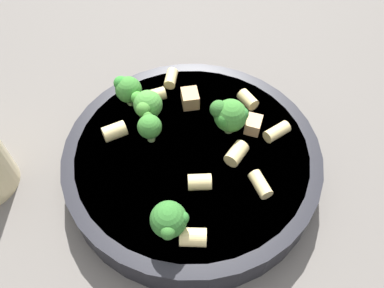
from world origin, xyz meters
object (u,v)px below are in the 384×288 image
object	(u,v)px
broccoli_floret_3	(169,220)
pasta_bowl	(192,159)
rigatoni_1	(153,96)
rigatoni_5	(260,184)
broccoli_floret_4	(229,115)
rigatoni_2	(171,78)
rigatoni_3	(193,237)
chicken_chunk_0	(190,98)
broccoli_floret_1	(147,105)
chicken_chunk_1	(253,125)
rigatoni_8	(236,153)
rigatoni_4	(277,132)
rigatoni_0	(200,182)
rigatoni_7	(248,100)
broccoli_floret_0	(149,126)
broccoli_floret_2	(128,89)
rigatoni_6	(115,131)

from	to	relation	value
broccoli_floret_3	pasta_bowl	bearing A→B (deg)	-29.18
rigatoni_1	rigatoni_5	bearing A→B (deg)	-154.41
broccoli_floret_4	rigatoni_2	distance (m)	0.11
rigatoni_3	chicken_chunk_0	size ratio (longest dim) A/B	1.04
broccoli_floret_1	chicken_chunk_1	distance (m)	0.12
rigatoni_2	rigatoni_3	size ratio (longest dim) A/B	1.06
rigatoni_2	rigatoni_8	xyz separation A→B (m)	(-0.13, -0.04, 0.00)
broccoli_floret_3	rigatoni_2	world-z (taller)	broccoli_floret_3
rigatoni_3	rigatoni_4	distance (m)	0.16
rigatoni_4	rigatoni_0	bearing A→B (deg)	109.79
broccoli_floret_3	rigatoni_7	bearing A→B (deg)	-45.07
broccoli_floret_4	rigatoni_7	size ratio (longest dim) A/B	1.83
broccoli_floret_3	rigatoni_3	world-z (taller)	broccoli_floret_3
pasta_bowl	rigatoni_5	distance (m)	0.09
broccoli_floret_0	rigatoni_0	xyz separation A→B (m)	(-0.08, -0.03, -0.01)
rigatoni_2	broccoli_floret_1	bearing A→B (deg)	140.43
broccoli_floret_2	rigatoni_4	bearing A→B (deg)	-124.04
pasta_bowl	broccoli_floret_2	distance (m)	0.11
broccoli_floret_2	rigatoni_7	xyz separation A→B (m)	(-0.04, -0.14, -0.02)
broccoli_floret_0	broccoli_floret_3	bearing A→B (deg)	175.43
broccoli_floret_2	chicken_chunk_1	distance (m)	0.15
pasta_bowl	rigatoni_3	distance (m)	0.11
chicken_chunk_0	rigatoni_1	bearing A→B (deg)	65.21
broccoli_floret_0	rigatoni_1	bearing A→B (deg)	-16.97
rigatoni_8	chicken_chunk_1	bearing A→B (deg)	-46.11
broccoli_floret_4	chicken_chunk_1	distance (m)	0.03
rigatoni_6	broccoli_floret_1	bearing A→B (deg)	-69.88
rigatoni_3	rigatoni_4	bearing A→B (deg)	-54.35
chicken_chunk_0	rigatoni_7	bearing A→B (deg)	-108.03
broccoli_floret_1	rigatoni_3	distance (m)	0.16
broccoli_floret_2	rigatoni_6	distance (m)	0.05
rigatoni_2	rigatoni_5	bearing A→B (deg)	-165.85
rigatoni_6	chicken_chunk_1	world-z (taller)	rigatoni_6
broccoli_floret_0	rigatoni_4	world-z (taller)	broccoli_floret_0
rigatoni_1	rigatoni_7	xyz separation A→B (m)	(-0.04, -0.11, -0.00)
rigatoni_5	chicken_chunk_1	size ratio (longest dim) A/B	1.30
broccoli_floret_0	broccoli_floret_4	distance (m)	0.09
rigatoni_6	broccoli_floret_4	bearing A→B (deg)	-103.84
rigatoni_2	rigatoni_4	distance (m)	0.15
broccoli_floret_0	rigatoni_5	distance (m)	0.13
broccoli_floret_0	rigatoni_6	world-z (taller)	broccoli_floret_0
rigatoni_0	rigatoni_4	xyz separation A→B (m)	(0.04, -0.10, -0.00)
broccoli_floret_4	rigatoni_4	size ratio (longest dim) A/B	1.49
broccoli_floret_4	chicken_chunk_0	distance (m)	0.06
broccoli_floret_2	rigatoni_6	world-z (taller)	broccoli_floret_2
broccoli_floret_4	rigatoni_7	bearing A→B (deg)	-49.52
broccoli_floret_3	broccoli_floret_0	bearing A→B (deg)	-4.57
broccoli_floret_4	rigatoni_1	distance (m)	0.10
rigatoni_3	broccoli_floret_2	bearing A→B (deg)	5.86
broccoli_floret_2	rigatoni_1	distance (m)	0.03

